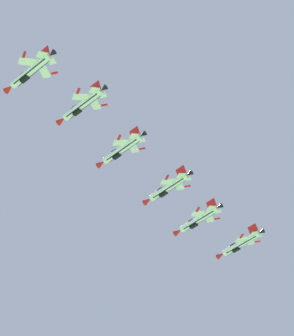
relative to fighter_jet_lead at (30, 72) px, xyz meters
The scene contains 6 objects.
fighter_jet_lead is the anchor object (origin of this frame).
fighter_jet_left_wing 16.07m from the fighter_jet_lead, 32.00° to the left, with size 11.46×13.86×5.10m.
fighter_jet_right_wing 31.68m from the fighter_jet_lead, 36.33° to the left, with size 11.43×13.86×5.16m.
fighter_jet_left_outer 47.60m from the fighter_jet_lead, 33.80° to the left, with size 11.41×13.86×5.21m.
fighter_jet_right_outer 60.96m from the fighter_jet_lead, 34.69° to the left, with size 11.50×13.86×5.01m.
fighter_jet_trail_slot 77.83m from the fighter_jet_lead, 33.36° to the left, with size 11.37×13.86×5.28m.
Camera 1 is at (0.68, -1.20, 1.90)m, focal length 78.19 mm.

